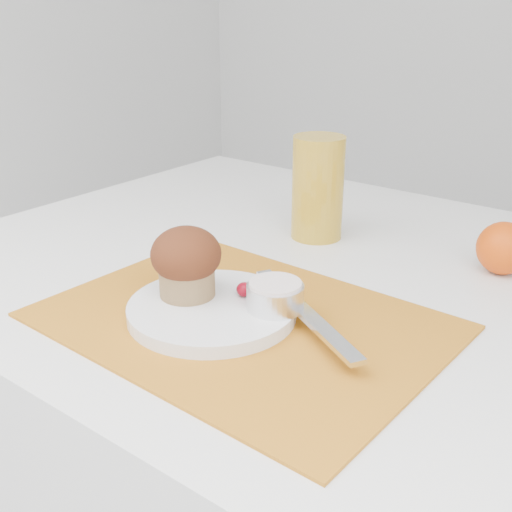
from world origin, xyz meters
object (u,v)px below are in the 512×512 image
Objects in this scene: orange at (504,248)px; juice_glass at (318,188)px; plate at (212,310)px; muffin at (186,261)px.

orange is 0.27m from juice_glass.
juice_glass is (-0.05, 0.29, 0.06)m from plate.
orange is at bearing 7.50° from juice_glass.
orange is 0.45× the size of juice_glass.
juice_glass is 1.86× the size of muffin.
orange is 0.41m from muffin.
orange is at bearing 52.60° from muffin.
muffin is (0.01, -0.29, -0.02)m from juice_glass.
plate is 2.33× the size of muffin.
plate is 1.25× the size of juice_glass.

